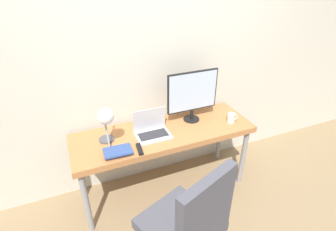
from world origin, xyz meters
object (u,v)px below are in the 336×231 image
monitor (192,93)px  office_chair (190,222)px  laptop (152,130)px  desk_lamp (106,119)px  book_stack (117,151)px  mug (231,118)px

monitor → office_chair: monitor is taller
laptop → desk_lamp: desk_lamp is taller
laptop → book_stack: bearing=-157.1°
book_stack → monitor: bearing=17.4°
office_chair → laptop: bearing=87.7°
book_stack → mug: (1.20, 0.06, 0.03)m
monitor → office_chair: bearing=-117.0°
office_chair → book_stack: office_chair is taller
laptop → book_stack: size_ratio=1.31×
laptop → mug: laptop is taller
laptop → monitor: 0.55m
book_stack → mug: 1.20m
monitor → book_stack: bearing=-162.6°
office_chair → book_stack: size_ratio=4.33×
book_stack → mug: mug is taller
mug → desk_lamp: bearing=178.2°
monitor → book_stack: 0.93m
monitor → office_chair: 1.22m
laptop → mug: 0.83m
mug → office_chair: bearing=-137.4°
desk_lamp → office_chair: desk_lamp is taller
laptop → office_chair: 0.92m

